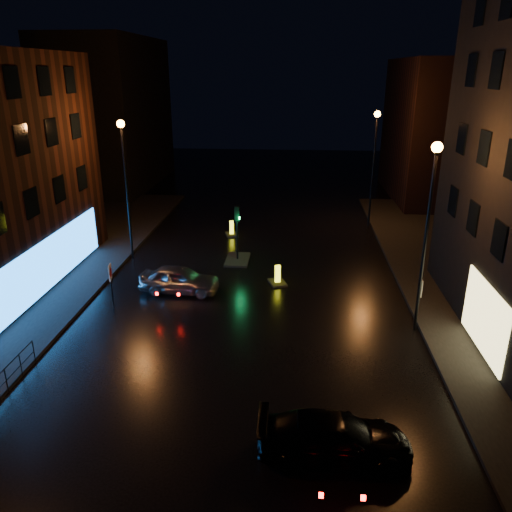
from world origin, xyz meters
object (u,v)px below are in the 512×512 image
object	(u,v)px
dark_sedan	(335,438)
bollard_far	(232,232)
bollard_near	(278,280)
road_sign_left	(111,276)
traffic_signal	(237,253)
road_sign_right	(420,291)
silver_hatchback	(180,279)

from	to	relation	value
dark_sedan	bollard_far	size ratio (longest dim) A/B	3.37
bollard_near	road_sign_left	bearing A→B (deg)	-173.87
dark_sedan	road_sign_left	size ratio (longest dim) A/B	2.00
traffic_signal	bollard_near	size ratio (longest dim) A/B	2.44
traffic_signal	road_sign_left	world-z (taller)	traffic_signal
bollard_far	dark_sedan	bearing A→B (deg)	-91.56
bollard_far	traffic_signal	bearing A→B (deg)	-95.62
road_sign_left	bollard_far	bearing A→B (deg)	59.86
bollard_near	bollard_far	bearing A→B (deg)	93.95
bollard_far	road_sign_right	distance (m)	16.34
traffic_signal	bollard_far	xyz separation A→B (m)	(-0.99, 4.99, -0.27)
bollard_far	road_sign_left	xyz separation A→B (m)	(-4.31, -12.10, 1.51)
bollard_near	dark_sedan	bearing A→B (deg)	-99.64
silver_hatchback	bollard_near	world-z (taller)	silver_hatchback
silver_hatchback	dark_sedan	xyz separation A→B (m)	(7.32, -11.46, -0.03)
traffic_signal	road_sign_right	bearing A→B (deg)	-40.50
bollard_near	bollard_far	size ratio (longest dim) A/B	1.03
traffic_signal	dark_sedan	world-z (taller)	traffic_signal
silver_hatchback	road_sign_left	bearing A→B (deg)	132.34
road_sign_right	road_sign_left	bearing A→B (deg)	-2.72
traffic_signal	dark_sedan	xyz separation A→B (m)	(4.82, -16.30, 0.17)
silver_hatchback	road_sign_right	bearing A→B (deg)	-100.92
silver_hatchback	bollard_near	bearing A→B (deg)	-70.35
silver_hatchback	bollard_far	world-z (taller)	silver_hatchback
silver_hatchback	bollard_far	xyz separation A→B (m)	(1.51, 9.83, -0.48)
dark_sedan	bollard_far	distance (m)	22.07
silver_hatchback	dark_sedan	distance (m)	13.60
bollard_near	silver_hatchback	bearing A→B (deg)	177.01
traffic_signal	silver_hatchback	xyz separation A→B (m)	(-2.50, -4.83, 0.20)
road_sign_left	road_sign_right	bearing A→B (deg)	-13.20
traffic_signal	road_sign_right	distance (m)	12.03
silver_hatchback	road_sign_right	distance (m)	12.01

